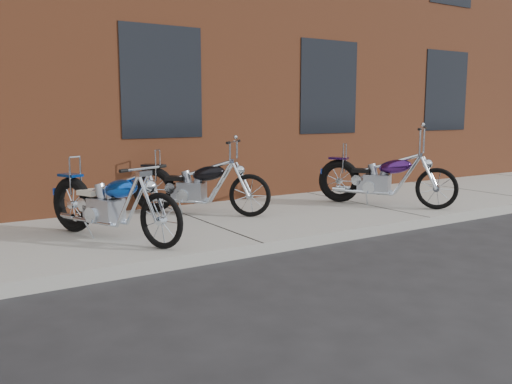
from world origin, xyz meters
TOP-DOWN VIEW (x-y plane):
  - ground at (0.00, 0.00)m, footprint 120.00×120.00m
  - sidewalk at (0.00, 1.50)m, footprint 22.00×3.00m
  - building_brick at (0.00, 8.00)m, footprint 22.00×10.00m
  - chopper_purple at (3.18, 1.17)m, footprint 1.32×2.07m
  - chopper_blue at (-1.48, 1.21)m, footprint 1.00×2.15m
  - chopper_third at (0.17, 2.13)m, footprint 1.62×1.73m

SIDE VIEW (x-z plane):
  - ground at x=0.00m, z-range 0.00..0.00m
  - sidewalk at x=0.00m, z-range 0.00..0.15m
  - chopper_third at x=0.17m, z-range -0.02..1.13m
  - chopper_blue at x=-1.48m, z-range 0.06..1.06m
  - chopper_purple at x=3.18m, z-range -0.09..1.24m
  - building_brick at x=0.00m, z-range 0.00..8.00m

